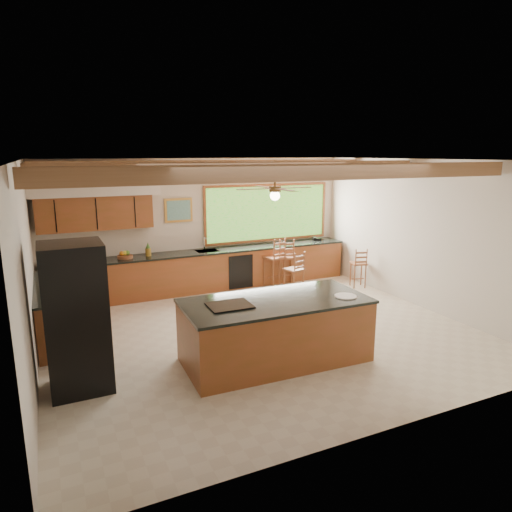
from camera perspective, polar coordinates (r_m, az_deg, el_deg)
name	(u,v)px	position (r m, az deg, el deg)	size (l,w,h in m)	color
ground	(262,332)	(8.21, 0.70, -9.51)	(7.20, 7.20, 0.00)	beige
room_shell	(238,205)	(8.18, -2.32, 6.44)	(7.27, 6.54, 3.02)	beige
counter_run	(178,278)	(10.05, -9.78, -2.72)	(7.12, 3.10, 1.22)	brown
island	(275,330)	(7.01, 2.43, -9.24)	(2.82, 1.39, 0.99)	brown
refrigerator	(76,318)	(6.48, -21.53, -7.19)	(0.79, 0.76, 2.00)	black
bar_stool_a	(275,258)	(10.68, 2.44, -0.30)	(0.52, 0.52, 1.19)	brown
bar_stool_b	(295,270)	(10.01, 4.93, -1.80)	(0.45, 0.45, 1.02)	brown
bar_stool_c	(287,258)	(10.83, 3.88, -0.25)	(0.53, 0.53, 1.15)	brown
bar_stool_d	(360,264)	(10.98, 12.85, -1.01)	(0.42, 0.42, 0.95)	brown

